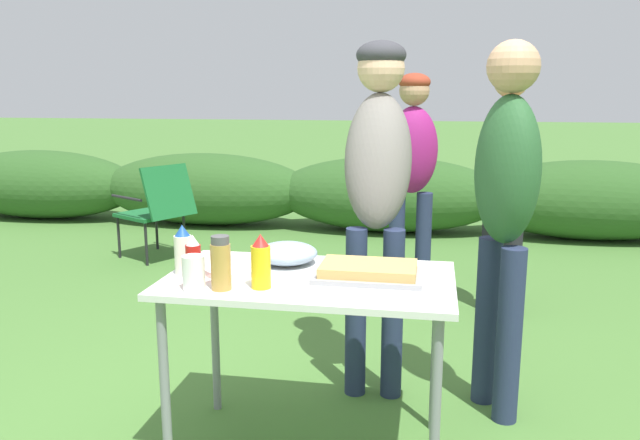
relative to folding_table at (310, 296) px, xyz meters
name	(u,v)px	position (x,y,z in m)	size (l,w,h in m)	color
shrub_hedge	(388,194)	(0.00, 4.18, -0.27)	(14.40, 0.90, 0.78)	#2D5623
folding_table	(310,296)	(0.00, 0.00, 0.00)	(1.10, 0.64, 0.74)	silver
food_tray	(369,271)	(0.22, 0.03, 0.10)	(0.41, 0.26, 0.06)	#9E9EA3
plate_stack	(233,270)	(-0.31, 0.00, 0.09)	(0.22, 0.22, 0.02)	white
mixing_bowl	(287,253)	(-0.13, 0.17, 0.12)	(0.25, 0.25, 0.09)	#99B2CC
paper_cup_stack	(194,273)	(-0.37, -0.23, 0.14)	(0.08, 0.08, 0.13)	white
ketchup_bottle	(193,259)	(-0.42, -0.12, 0.16)	(0.06, 0.06, 0.18)	red
mustard_bottle	(261,263)	(-0.15, -0.16, 0.17)	(0.07, 0.07, 0.20)	yellow
spice_jar	(221,264)	(-0.28, -0.21, 0.17)	(0.07, 0.07, 0.20)	#B2893D
mayo_bottle	(183,251)	(-0.49, -0.05, 0.17)	(0.07, 0.07, 0.20)	silver
standing_person_in_olive_jacket	(378,168)	(0.20, 0.67, 0.42)	(0.33, 0.48, 1.68)	#232D4C
standing_person_in_red_jacket	(506,195)	(0.76, 0.49, 0.34)	(0.37, 0.41, 1.65)	#232D4C
standing_person_in_navy_coat	(412,161)	(0.31, 2.11, 0.31)	(0.40, 0.32, 1.56)	#232D4C
standing_person_with_beanie	(506,167)	(0.90, 1.81, 0.31)	(0.43, 0.44, 1.61)	black
camp_chair_green_behind_table	(158,206)	(-1.88, 2.69, -0.20)	(0.74, 0.69, 0.83)	#19602D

